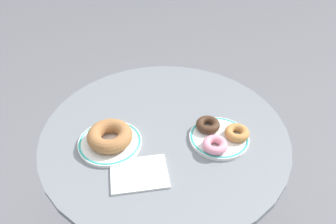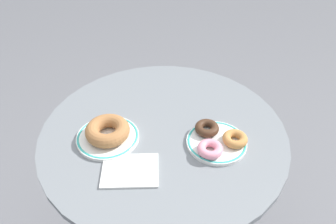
{
  "view_description": "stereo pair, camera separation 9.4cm",
  "coord_description": "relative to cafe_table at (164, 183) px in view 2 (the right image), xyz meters",
  "views": [
    {
      "loc": [
        -0.01,
        -0.69,
        1.36
      ],
      "look_at": [
        0.01,
        0.03,
        0.76
      ],
      "focal_mm": 35.82,
      "sensor_mm": 36.0,
      "label": 1
    },
    {
      "loc": [
        0.08,
        -0.69,
        1.36
      ],
      "look_at": [
        0.01,
        0.03,
        0.76
      ],
      "focal_mm": 35.82,
      "sensor_mm": 36.0,
      "label": 2
    }
  ],
  "objects": [
    {
      "name": "donut_old_fashioned",
      "position": [
        0.2,
        -0.04,
        0.25
      ],
      "size": [
        0.09,
        0.09,
        0.02
      ],
      "primitive_type": "torus",
      "rotation": [
        0.0,
        0.0,
        2.04
      ],
      "color": "#BC7F42",
      "rests_on": "plate_right"
    },
    {
      "name": "plate_left",
      "position": [
        -0.15,
        -0.05,
        0.24
      ],
      "size": [
        0.17,
        0.17,
        0.01
      ],
      "color": "white",
      "rests_on": "cafe_table"
    },
    {
      "name": "donut_pink_frosted",
      "position": [
        0.13,
        -0.08,
        0.25
      ],
      "size": [
        0.07,
        0.07,
        0.02
      ],
      "primitive_type": "torus",
      "rotation": [
        0.0,
        0.0,
        3.17
      ],
      "color": "pink",
      "rests_on": "plate_right"
    },
    {
      "name": "cafe_table",
      "position": [
        0.0,
        0.0,
        0.0
      ],
      "size": [
        0.7,
        0.7,
        0.71
      ],
      "color": "slate",
      "rests_on": "ground"
    },
    {
      "name": "plate_right",
      "position": [
        0.15,
        -0.04,
        0.24
      ],
      "size": [
        0.16,
        0.16,
        0.01
      ],
      "color": "white",
      "rests_on": "cafe_table"
    },
    {
      "name": "paper_napkin",
      "position": [
        -0.07,
        -0.15,
        0.23
      ],
      "size": [
        0.15,
        0.12,
        0.01
      ],
      "primitive_type": "cube",
      "rotation": [
        0.0,
        0.0,
        0.13
      ],
      "color": "white",
      "rests_on": "cafe_table"
    },
    {
      "name": "donut_cinnamon",
      "position": [
        -0.15,
        -0.05,
        0.26
      ],
      "size": [
        0.16,
        0.16,
        0.04
      ],
      "primitive_type": "torus",
      "rotation": [
        0.0,
        0.0,
        2.03
      ],
      "color": "#A36B3D",
      "rests_on": "plate_left"
    },
    {
      "name": "donut_chocolate",
      "position": [
        0.12,
        0.0,
        0.25
      ],
      "size": [
        0.08,
        0.08,
        0.02
      ],
      "primitive_type": "torus",
      "rotation": [
        0.0,
        0.0,
        5.97
      ],
      "color": "#422819",
      "rests_on": "plate_right"
    }
  ]
}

